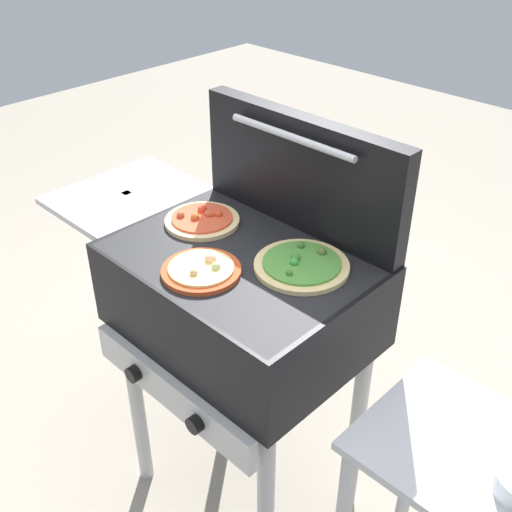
# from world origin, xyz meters

# --- Properties ---
(ground_plane) EXTENTS (8.00, 8.00, 0.00)m
(ground_plane) POSITION_xyz_m (0.00, 0.00, 0.00)
(ground_plane) COLOR gray
(grill) EXTENTS (0.96, 0.53, 0.90)m
(grill) POSITION_xyz_m (-0.01, -0.00, 0.76)
(grill) COLOR black
(grill) RESTS_ON ground_plane
(grill_lid_open) EXTENTS (0.63, 0.08, 0.30)m
(grill_lid_open) POSITION_xyz_m (0.00, 0.21, 1.05)
(grill_lid_open) COLOR black
(grill_lid_open) RESTS_ON grill
(pizza_veggie) EXTENTS (0.23, 0.23, 0.03)m
(pizza_veggie) POSITION_xyz_m (0.14, 0.06, 0.91)
(pizza_veggie) COLOR #E0C17F
(pizza_veggie) RESTS_ON grill
(pizza_cheese) EXTENTS (0.19, 0.19, 0.04)m
(pizza_cheese) POSITION_xyz_m (-0.01, -0.12, 0.91)
(pizza_cheese) COLOR #C64723
(pizza_cheese) RESTS_ON grill
(pizza_pepperoni) EXTENTS (0.20, 0.20, 0.03)m
(pizza_pepperoni) POSITION_xyz_m (-0.19, 0.04, 0.91)
(pizza_pepperoni) COLOR beige
(pizza_pepperoni) RESTS_ON grill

